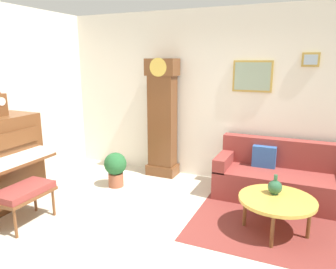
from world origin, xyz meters
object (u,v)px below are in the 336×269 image
Objects in this scene: coffee_table at (277,201)px; piano_bench at (24,193)px; grandfather_clock at (162,121)px; potted_plant at (115,167)px; couch at (283,178)px; green_jug at (275,187)px.

piano_bench is at bearing -160.05° from coffee_table.
potted_plant is at bearing -119.37° from grandfather_clock.
couch is 7.92× the size of green_jug.
piano_bench is at bearing -144.05° from couch.
green_jug is 2.49m from potted_plant.
couch reaches higher than coffee_table.
potted_plant is at bearing 76.31° from piano_bench.
piano_bench is 2.49m from grandfather_clock.
potted_plant is (-2.46, 0.32, -0.19)m from green_jug.
potted_plant reaches higher than coffee_table.
green_jug is (2.82, 1.16, 0.11)m from piano_bench.
coffee_table is at bearing -69.79° from green_jug.
couch is 2.16× the size of coffee_table.
couch is at bearing 90.40° from coffee_table.
couch is (2.04, -0.22, -0.65)m from grandfather_clock.
grandfather_clock is 1.07× the size of couch.
coffee_table is (0.01, -1.03, 0.09)m from couch.
couch is at bearing -6.07° from grandfather_clock.
piano_bench is at bearing -109.64° from grandfather_clock.
couch reaches higher than green_jug.
piano_bench is 0.34× the size of grandfather_clock.
grandfather_clock is (0.82, 2.29, 0.56)m from piano_bench.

